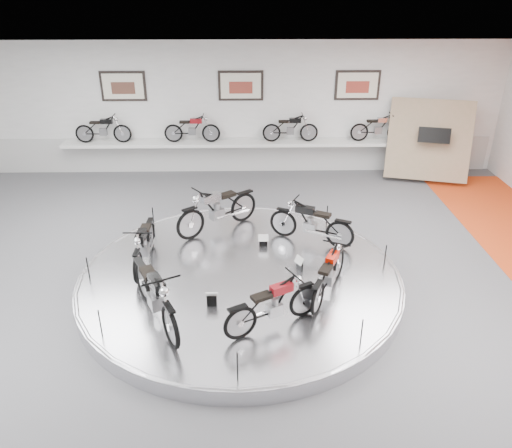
{
  "coord_description": "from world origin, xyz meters",
  "views": [
    {
      "loc": [
        0.14,
        -8.21,
        5.63
      ],
      "look_at": [
        0.32,
        0.6,
        1.25
      ],
      "focal_mm": 35.0,
      "sensor_mm": 36.0,
      "label": 1
    }
  ],
  "objects_px": {
    "bike_e": "(274,304)",
    "bike_f": "(329,274)",
    "bike_d": "(155,294)",
    "shelf": "(241,143)",
    "bike_a": "(311,222)",
    "bike_b": "(218,208)",
    "display_platform": "(240,279)",
    "bike_c": "(144,244)"
  },
  "relations": [
    {
      "from": "bike_c",
      "to": "bike_e",
      "type": "bearing_deg",
      "value": 51.33
    },
    {
      "from": "bike_c",
      "to": "bike_d",
      "type": "height_order",
      "value": "bike_d"
    },
    {
      "from": "display_platform",
      "to": "bike_a",
      "type": "distance_m",
      "value": 2.12
    },
    {
      "from": "display_platform",
      "to": "bike_b",
      "type": "distance_m",
      "value": 2.12
    },
    {
      "from": "bike_d",
      "to": "bike_e",
      "type": "xyz_separation_m",
      "value": [
        1.99,
        -0.21,
        -0.09
      ]
    },
    {
      "from": "bike_b",
      "to": "bike_d",
      "type": "height_order",
      "value": "bike_d"
    },
    {
      "from": "shelf",
      "to": "bike_a",
      "type": "bearing_deg",
      "value": -73.04
    },
    {
      "from": "bike_a",
      "to": "bike_f",
      "type": "bearing_deg",
      "value": 118.2
    },
    {
      "from": "bike_b",
      "to": "bike_a",
      "type": "bearing_deg",
      "value": 125.37
    },
    {
      "from": "display_platform",
      "to": "shelf",
      "type": "distance_m",
      "value": 6.46
    },
    {
      "from": "display_platform",
      "to": "bike_c",
      "type": "xyz_separation_m",
      "value": [
        -1.94,
        0.38,
        0.63
      ]
    },
    {
      "from": "display_platform",
      "to": "shelf",
      "type": "bearing_deg",
      "value": 90.0
    },
    {
      "from": "shelf",
      "to": "bike_c",
      "type": "relative_size",
      "value": 6.73
    },
    {
      "from": "bike_a",
      "to": "bike_c",
      "type": "bearing_deg",
      "value": 40.61
    },
    {
      "from": "bike_c",
      "to": "bike_e",
      "type": "height_order",
      "value": "bike_c"
    },
    {
      "from": "bike_d",
      "to": "shelf",
      "type": "bearing_deg",
      "value": 142.62
    },
    {
      "from": "bike_c",
      "to": "bike_e",
      "type": "xyz_separation_m",
      "value": [
        2.52,
        -2.09,
        -0.02
      ]
    },
    {
      "from": "bike_e",
      "to": "bike_f",
      "type": "distance_m",
      "value": 1.41
    },
    {
      "from": "shelf",
      "to": "bike_f",
      "type": "distance_m",
      "value": 7.38
    },
    {
      "from": "bike_a",
      "to": "bike_b",
      "type": "relative_size",
      "value": 0.89
    },
    {
      "from": "display_platform",
      "to": "shelf",
      "type": "xyz_separation_m",
      "value": [
        0.0,
        6.4,
        0.85
      ]
    },
    {
      "from": "shelf",
      "to": "bike_b",
      "type": "height_order",
      "value": "bike_b"
    },
    {
      "from": "bike_c",
      "to": "shelf",
      "type": "bearing_deg",
      "value": 163.08
    },
    {
      "from": "display_platform",
      "to": "shelf",
      "type": "relative_size",
      "value": 0.58
    },
    {
      "from": "bike_c",
      "to": "bike_f",
      "type": "relative_size",
      "value": 1.04
    },
    {
      "from": "bike_e",
      "to": "bike_d",
      "type": "bearing_deg",
      "value": 145.66
    },
    {
      "from": "shelf",
      "to": "bike_b",
      "type": "relative_size",
      "value": 5.89
    },
    {
      "from": "bike_c",
      "to": "bike_b",
      "type": "bearing_deg",
      "value": 138.5
    },
    {
      "from": "shelf",
      "to": "bike_d",
      "type": "height_order",
      "value": "bike_d"
    },
    {
      "from": "shelf",
      "to": "bike_a",
      "type": "relative_size",
      "value": 6.62
    },
    {
      "from": "shelf",
      "to": "bike_f",
      "type": "relative_size",
      "value": 7.02
    },
    {
      "from": "bike_b",
      "to": "bike_d",
      "type": "xyz_separation_m",
      "value": [
        -0.89,
        -3.43,
        0.0
      ]
    },
    {
      "from": "bike_c",
      "to": "bike_d",
      "type": "distance_m",
      "value": 1.95
    },
    {
      "from": "bike_d",
      "to": "bike_f",
      "type": "relative_size",
      "value": 1.19
    },
    {
      "from": "display_platform",
      "to": "bike_c",
      "type": "relative_size",
      "value": 3.91
    },
    {
      "from": "bike_b",
      "to": "display_platform",
      "type": "bearing_deg",
      "value": 67.76
    },
    {
      "from": "shelf",
      "to": "bike_a",
      "type": "distance_m",
      "value": 5.35
    },
    {
      "from": "bike_b",
      "to": "shelf",
      "type": "bearing_deg",
      "value": -134.28
    },
    {
      "from": "display_platform",
      "to": "bike_c",
      "type": "bearing_deg",
      "value": 169.01
    },
    {
      "from": "bike_b",
      "to": "bike_c",
      "type": "distance_m",
      "value": 2.1
    },
    {
      "from": "bike_d",
      "to": "bike_e",
      "type": "height_order",
      "value": "bike_d"
    },
    {
      "from": "shelf",
      "to": "bike_d",
      "type": "distance_m",
      "value": 8.03
    }
  ]
}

